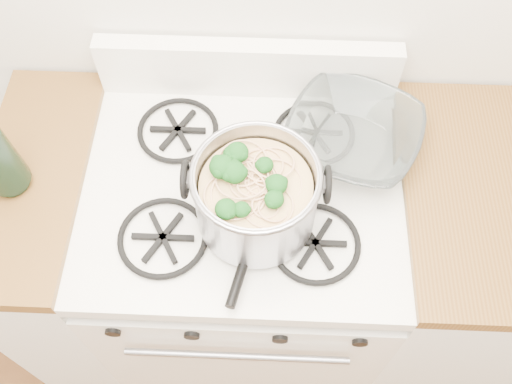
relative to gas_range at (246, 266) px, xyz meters
name	(u,v)px	position (x,y,z in m)	size (l,w,h in m)	color
gas_range	(246,266)	(0.00, 0.00, 0.00)	(0.76, 0.66, 0.92)	white
counter_left	(81,255)	(-0.51, 0.00, 0.02)	(0.25, 0.65, 0.92)	silver
stock_pot	(256,197)	(0.04, -0.09, 0.57)	(0.30, 0.27, 0.19)	#9999A2
spatula	(263,203)	(0.05, -0.06, 0.50)	(0.29, 0.31, 0.02)	black
glass_bowl	(352,140)	(0.26, 0.12, 0.50)	(0.13, 0.13, 0.03)	white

